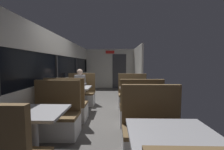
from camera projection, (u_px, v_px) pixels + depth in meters
name	position (u px, v px, depth m)	size (l,w,h in m)	color
ground_plane	(105.00, 112.00, 4.18)	(3.30, 9.20, 0.02)	#514F4C
carriage_window_panel_left	(56.00, 75.00, 4.12)	(0.09, 8.48, 2.30)	beige
carriage_end_bulkhead	(111.00, 69.00, 8.27)	(2.90, 0.11, 2.30)	beige
carriage_aisle_panel_right	(138.00, 69.00, 7.04)	(0.08, 2.40, 2.30)	beige
dining_table_near_window	(34.00, 117.00, 2.07)	(0.90, 0.70, 0.74)	#9E9EA3
bench_near_window_facing_entry	(55.00, 119.00, 2.79)	(0.95, 0.50, 1.10)	silver
dining_table_mid_window	(75.00, 90.00, 4.17)	(0.90, 0.70, 0.74)	#9E9EA3
bench_mid_window_facing_end	(67.00, 108.00, 3.50)	(0.95, 0.50, 1.10)	silver
bench_mid_window_facing_entry	(81.00, 95.00, 4.90)	(0.95, 0.50, 1.10)	silver
dining_table_front_aisle	(172.00, 142.00, 1.43)	(0.90, 0.70, 0.74)	#9E9EA3
bench_front_aisle_facing_entry	(153.00, 136.00, 2.15)	(0.95, 0.50, 1.10)	silver
dining_table_rear_aisle	(136.00, 92.00, 3.93)	(0.90, 0.70, 0.74)	#9E9EA3
bench_rear_aisle_facing_end	(140.00, 111.00, 3.26)	(0.95, 0.50, 1.10)	silver
bench_rear_aisle_facing_entry	(133.00, 97.00, 4.65)	(0.95, 0.50, 1.10)	silver
seated_passenger	(80.00, 90.00, 4.81)	(0.47, 0.55, 1.26)	#26262D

